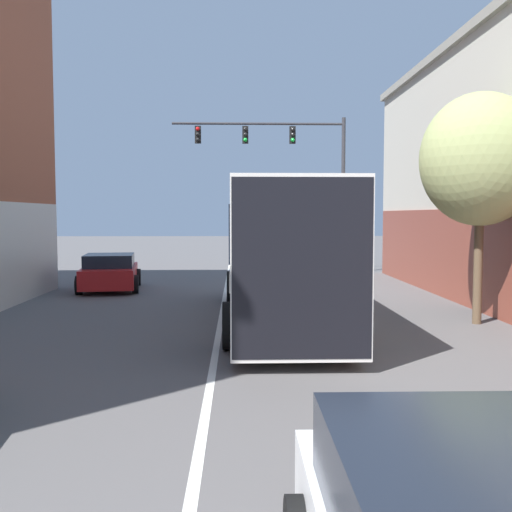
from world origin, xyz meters
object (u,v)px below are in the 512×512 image
object	(u,v)px
bus	(279,246)
street_tree_near	(481,160)
parked_car_left_near	(110,272)
traffic_signal_gantry	(289,159)

from	to	relation	value
bus	street_tree_near	distance (m)	5.58
parked_car_left_near	traffic_signal_gantry	distance (m)	10.45
bus	traffic_signal_gantry	world-z (taller)	traffic_signal_gantry
bus	traffic_signal_gantry	size ratio (longest dim) A/B	1.36
bus	parked_car_left_near	size ratio (longest dim) A/B	2.65
parked_car_left_near	street_tree_near	bearing A→B (deg)	-131.05
bus	street_tree_near	xyz separation A→B (m)	(5.08, -0.63, 2.22)
bus	street_tree_near	bearing A→B (deg)	-97.36
traffic_signal_gantry	street_tree_near	distance (m)	13.74
bus	parked_car_left_near	xyz separation A→B (m)	(-5.88, 6.67, -1.32)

